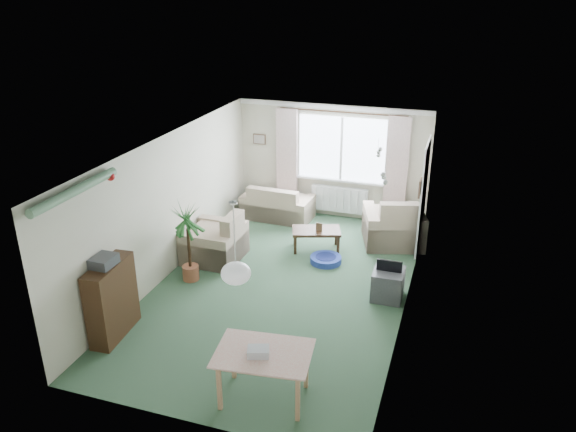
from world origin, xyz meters
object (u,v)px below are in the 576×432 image
(coffee_table, at_px, (316,239))
(bookshelf, at_px, (112,300))
(tv_cube, at_px, (388,284))
(sofa, at_px, (278,202))
(armchair_corner, at_px, (394,219))
(houseplant, at_px, (189,243))
(pet_bed, at_px, (326,260))
(armchair_left, at_px, (214,236))
(dining_table, at_px, (264,376))

(coffee_table, relative_size, bookshelf, 0.80)
(coffee_table, bearing_deg, tv_cube, -40.71)
(sofa, relative_size, armchair_corner, 1.34)
(houseplant, xyz_separation_m, pet_bed, (2.01, 1.31, -0.63))
(sofa, height_order, houseplant, houseplant)
(bookshelf, bearing_deg, armchair_left, 78.35)
(armchair_left, relative_size, coffee_table, 1.13)
(coffee_table, relative_size, pet_bed, 1.59)
(armchair_corner, relative_size, tv_cube, 2.08)
(coffee_table, height_order, tv_cube, tv_cube)
(sofa, xyz_separation_m, tv_cube, (2.73, -2.55, -0.13))
(bookshelf, height_order, pet_bed, bookshelf)
(armchair_corner, distance_m, pet_bed, 1.63)
(armchair_corner, xyz_separation_m, houseplant, (-3.03, -2.51, 0.20))
(houseplant, bearing_deg, armchair_left, 86.60)
(armchair_corner, relative_size, bookshelf, 0.97)
(sofa, xyz_separation_m, armchair_corner, (2.51, -0.48, 0.12))
(bookshelf, xyz_separation_m, pet_bed, (2.30, 3.07, -0.50))
(bookshelf, height_order, tv_cube, bookshelf)
(dining_table, bearing_deg, coffee_table, 96.80)
(armchair_left, xyz_separation_m, bookshelf, (-0.34, -2.61, 0.11))
(tv_cube, bearing_deg, houseplant, -172.59)
(sofa, distance_m, tv_cube, 3.74)
(sofa, height_order, pet_bed, sofa)
(armchair_corner, bearing_deg, sofa, -27.52)
(bookshelf, relative_size, tv_cube, 2.13)
(tv_cube, relative_size, pet_bed, 0.94)
(bookshelf, bearing_deg, dining_table, -17.66)
(bookshelf, height_order, dining_table, bookshelf)
(bookshelf, xyz_separation_m, houseplant, (0.29, 1.76, 0.13))
(armchair_corner, relative_size, houseplant, 0.79)
(armchair_left, distance_m, tv_cube, 3.23)
(sofa, xyz_separation_m, armchair_left, (-0.47, -2.15, 0.08))
(coffee_table, distance_m, bookshelf, 4.08)
(bookshelf, bearing_deg, armchair_corner, 47.98)
(coffee_table, xyz_separation_m, pet_bed, (0.31, -0.47, -0.14))
(armchair_corner, height_order, pet_bed, armchair_corner)
(sofa, bearing_deg, armchair_corner, 171.73)
(dining_table, distance_m, tv_cube, 2.99)
(dining_table, bearing_deg, armchair_corner, 80.33)
(armchair_corner, distance_m, houseplant, 3.94)
(pet_bed, bearing_deg, tv_cube, -34.98)
(sofa, relative_size, armchair_left, 1.45)
(bookshelf, relative_size, dining_table, 1.09)
(dining_table, height_order, pet_bed, dining_table)
(sofa, relative_size, pet_bed, 2.61)
(pet_bed, bearing_deg, houseplant, -146.97)
(armchair_left, bearing_deg, sofa, 168.77)
(pet_bed, bearing_deg, armchair_corner, 49.97)
(armchair_left, height_order, coffee_table, armchair_left)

